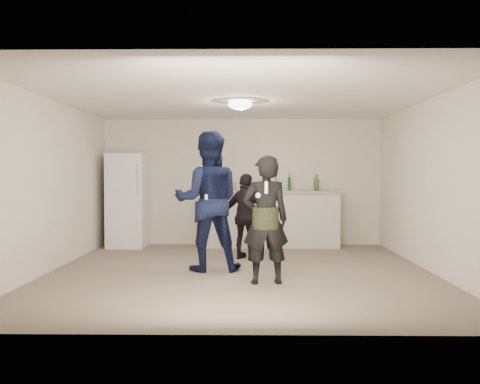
{
  "coord_description": "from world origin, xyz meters",
  "views": [
    {
      "loc": [
        0.12,
        -7.66,
        1.42
      ],
      "look_at": [
        0.0,
        0.2,
        1.15
      ],
      "focal_mm": 40.0,
      "sensor_mm": 36.0,
      "label": 1
    }
  ],
  "objects_px": {
    "counter": "(271,220)",
    "man": "(208,201)",
    "fridge": "(127,201)",
    "spectator": "(246,216)",
    "shaker": "(234,186)",
    "woman": "(266,220)"
  },
  "relations": [
    {
      "from": "shaker",
      "to": "man",
      "type": "relative_size",
      "value": 0.08
    },
    {
      "from": "counter",
      "to": "fridge",
      "type": "xyz_separation_m",
      "value": [
        -2.77,
        -0.07,
        0.38
      ]
    },
    {
      "from": "fridge",
      "to": "shaker",
      "type": "bearing_deg",
      "value": 0.66
    },
    {
      "from": "fridge",
      "to": "spectator",
      "type": "distance_m",
      "value": 2.71
    },
    {
      "from": "spectator",
      "to": "man",
      "type": "bearing_deg",
      "value": 87.39
    },
    {
      "from": "counter",
      "to": "shaker",
      "type": "distance_m",
      "value": 0.96
    },
    {
      "from": "fridge",
      "to": "man",
      "type": "distance_m",
      "value": 3.02
    },
    {
      "from": "shaker",
      "to": "man",
      "type": "xyz_separation_m",
      "value": [
        -0.33,
        -2.48,
        -0.16
      ]
    },
    {
      "from": "counter",
      "to": "man",
      "type": "height_order",
      "value": "man"
    },
    {
      "from": "fridge",
      "to": "man",
      "type": "xyz_separation_m",
      "value": [
        1.74,
        -2.46,
        0.12
      ]
    },
    {
      "from": "shaker",
      "to": "spectator",
      "type": "xyz_separation_m",
      "value": [
        0.24,
        -1.44,
        -0.46
      ]
    },
    {
      "from": "counter",
      "to": "shaker",
      "type": "height_order",
      "value": "shaker"
    },
    {
      "from": "man",
      "to": "woman",
      "type": "xyz_separation_m",
      "value": [
        0.81,
        -0.93,
        -0.19
      ]
    },
    {
      "from": "fridge",
      "to": "spectator",
      "type": "xyz_separation_m",
      "value": [
        2.31,
        -1.42,
        -0.19
      ]
    },
    {
      "from": "counter",
      "to": "spectator",
      "type": "bearing_deg",
      "value": -107.45
    },
    {
      "from": "shaker",
      "to": "woman",
      "type": "relative_size",
      "value": 0.1
    },
    {
      "from": "man",
      "to": "woman",
      "type": "height_order",
      "value": "man"
    },
    {
      "from": "fridge",
      "to": "shaker",
      "type": "relative_size",
      "value": 10.59
    },
    {
      "from": "shaker",
      "to": "counter",
      "type": "bearing_deg",
      "value": 3.75
    },
    {
      "from": "fridge",
      "to": "woman",
      "type": "bearing_deg",
      "value": -52.96
    },
    {
      "from": "fridge",
      "to": "man",
      "type": "relative_size",
      "value": 0.88
    },
    {
      "from": "counter",
      "to": "man",
      "type": "distance_m",
      "value": 2.77
    }
  ]
}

